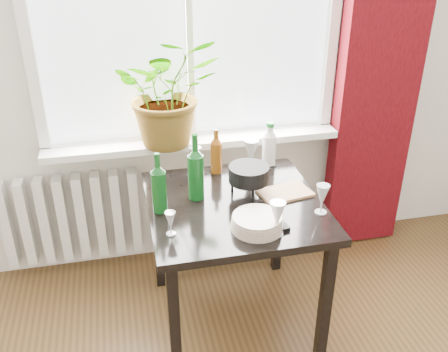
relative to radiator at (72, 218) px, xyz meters
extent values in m
cube|color=white|center=(0.75, 0.04, 1.22)|extent=(1.72, 0.08, 1.62)
cube|color=white|center=(0.75, -0.03, 0.44)|extent=(1.72, 0.20, 0.04)
cube|color=#380509|center=(1.87, -0.06, 0.92)|extent=(0.50, 0.12, 2.56)
cube|color=silver|center=(0.00, 0.00, 0.00)|extent=(0.80, 0.10, 0.55)
cube|color=black|center=(0.85, -0.63, 0.34)|extent=(0.85, 0.85, 0.04)
cube|color=black|center=(0.48, -1.00, -0.03)|extent=(0.05, 0.05, 0.70)
cube|color=black|center=(0.48, -0.27, -0.03)|extent=(0.05, 0.05, 0.70)
cube|color=black|center=(1.21, -1.00, -0.03)|extent=(0.05, 0.05, 0.70)
cube|color=black|center=(1.21, -0.27, -0.03)|extent=(0.05, 0.05, 0.70)
imported|color=#1B651A|center=(0.61, -0.08, 0.77)|extent=(0.56, 0.49, 0.61)
cylinder|color=#BCAD9C|center=(0.89, -0.88, 0.39)|extent=(0.31, 0.31, 0.06)
cube|color=black|center=(0.99, -0.85, 0.37)|extent=(0.08, 0.18, 0.02)
cube|color=#AD794E|center=(1.12, -0.60, 0.37)|extent=(0.28, 0.21, 0.01)
camera|label=1|loc=(0.34, -2.69, 1.61)|focal=40.00mm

